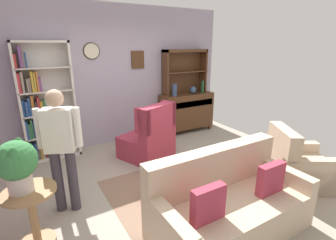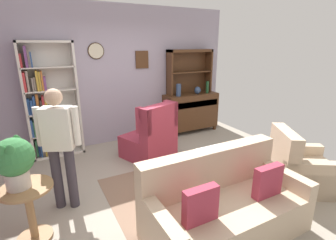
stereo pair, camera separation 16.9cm
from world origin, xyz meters
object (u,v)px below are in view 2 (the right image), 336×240
(vase_tall, at_px, (179,90))
(couch_floral, at_px, (224,207))
(armchair_floral, at_px, (299,169))
(coffee_table, at_px, (178,171))
(bookshelf, at_px, (47,103))
(wingback_chair, at_px, (151,139))
(bottle_wine, at_px, (207,87))
(potted_plant_large, at_px, (14,160))
(book_stack, at_px, (188,165))
(vase_round, at_px, (197,90))
(sideboard_hutch, at_px, (189,66))
(plant_stand, at_px, (30,207))
(person_reading, at_px, (60,142))
(sideboard, at_px, (191,111))

(vase_tall, xyz_separation_m, couch_floral, (-1.13, -2.94, -0.74))
(armchair_floral, height_order, coffee_table, armchair_floral)
(vase_tall, xyz_separation_m, armchair_floral, (0.46, -2.75, -0.77))
(bookshelf, relative_size, wingback_chair, 2.00)
(bottle_wine, bearing_deg, potted_plant_large, -152.09)
(vase_tall, bearing_deg, couch_floral, -110.98)
(coffee_table, relative_size, book_stack, 4.80)
(coffee_table, bearing_deg, vase_tall, 59.73)
(armchair_floral, height_order, wingback_chair, wingback_chair)
(potted_plant_large, height_order, coffee_table, potted_plant_large)
(vase_round, bearing_deg, coffee_table, -129.70)
(wingback_chair, height_order, potted_plant_large, potted_plant_large)
(sideboard_hutch, relative_size, book_stack, 6.60)
(couch_floral, bearing_deg, plant_stand, 155.32)
(vase_tall, xyz_separation_m, coffee_table, (-1.20, -2.06, -0.70))
(person_reading, bearing_deg, armchair_floral, -19.94)
(sideboard, xyz_separation_m, potted_plant_large, (-3.47, -2.13, 0.45))
(bookshelf, distance_m, sideboard, 3.08)
(sideboard, relative_size, vase_round, 7.65)
(wingback_chair, bearing_deg, bookshelf, 147.95)
(book_stack, bearing_deg, couch_floral, -93.40)
(sideboard_hutch, relative_size, person_reading, 0.71)
(couch_floral, height_order, armchair_floral, couch_floral)
(bookshelf, height_order, coffee_table, bookshelf)
(person_reading, bearing_deg, couch_floral, -41.20)
(bottle_wine, bearing_deg, bookshelf, 177.12)
(sideboard_hutch, bearing_deg, couch_floral, -115.87)
(vase_round, bearing_deg, book_stack, -126.90)
(sideboard, bearing_deg, plant_stand, -147.80)
(plant_stand, bearing_deg, vase_tall, 34.39)
(sideboard, bearing_deg, armchair_floral, -88.65)
(sideboard_hutch, height_order, book_stack, sideboard_hutch)
(couch_floral, relative_size, person_reading, 1.15)
(book_stack, bearing_deg, vase_round, 53.10)
(wingback_chair, relative_size, person_reading, 0.67)
(vase_tall, distance_m, coffee_table, 2.49)
(sideboard, height_order, vase_round, vase_round)
(bookshelf, distance_m, couch_floral, 3.53)
(sideboard, relative_size, sideboard_hutch, 1.18)
(vase_tall, relative_size, person_reading, 0.17)
(armchair_floral, bearing_deg, vase_tall, 99.44)
(bookshelf, xyz_separation_m, sideboard, (3.03, -0.08, -0.52))
(person_reading, bearing_deg, wingback_chair, 26.79)
(bookshelf, distance_m, book_stack, 2.83)
(vase_tall, relative_size, potted_plant_large, 0.51)
(couch_floral, bearing_deg, book_stack, 86.60)
(sideboard_hutch, bearing_deg, book_stack, -122.50)
(vase_tall, bearing_deg, wingback_chair, -141.67)
(coffee_table, bearing_deg, bottle_wine, 46.00)
(vase_tall, distance_m, wingback_chair, 1.50)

